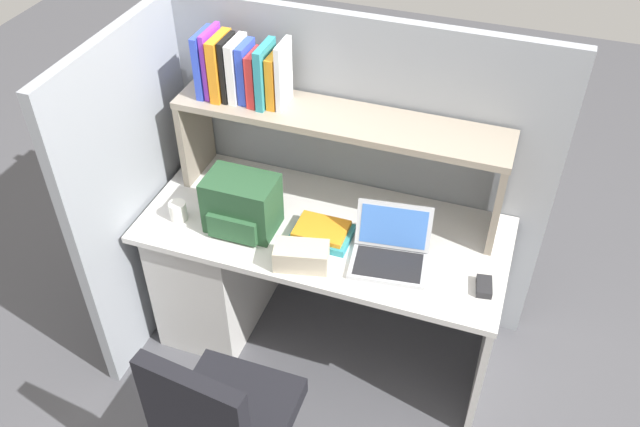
# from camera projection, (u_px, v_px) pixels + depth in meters

# --- Properties ---
(ground_plane) EXTENTS (8.00, 8.00, 0.00)m
(ground_plane) POSITION_uv_depth(u_px,v_px,m) (323.00, 335.00, 3.40)
(ground_plane) COLOR #4C4C51
(desk) EXTENTS (1.60, 0.70, 0.73)m
(desk) POSITION_uv_depth(u_px,v_px,m) (247.00, 260.00, 3.24)
(desk) COLOR silver
(desk) RESTS_ON ground_plane
(cubicle_partition_rear) EXTENTS (1.84, 0.05, 1.55)m
(cubicle_partition_rear) POSITION_uv_depth(u_px,v_px,m) (350.00, 170.00, 3.18)
(cubicle_partition_rear) COLOR gray
(cubicle_partition_rear) RESTS_ON ground_plane
(cubicle_partition_left) EXTENTS (0.05, 1.06, 1.55)m
(cubicle_partition_left) POSITION_uv_depth(u_px,v_px,m) (145.00, 186.00, 3.08)
(cubicle_partition_left) COLOR gray
(cubicle_partition_left) RESTS_ON ground_plane
(overhead_hutch) EXTENTS (1.44, 0.28, 0.45)m
(overhead_hutch) POSITION_uv_depth(u_px,v_px,m) (339.00, 136.00, 2.85)
(overhead_hutch) COLOR gray
(overhead_hutch) RESTS_ON desk
(reference_books_on_shelf) EXTENTS (0.38, 0.18, 0.29)m
(reference_books_on_shelf) POSITION_uv_depth(u_px,v_px,m) (241.00, 70.00, 2.81)
(reference_books_on_shelf) COLOR blue
(reference_books_on_shelf) RESTS_ON overhead_hutch
(laptop) EXTENTS (0.34, 0.30, 0.22)m
(laptop) POSITION_uv_depth(u_px,v_px,m) (390.00, 250.00, 2.75)
(laptop) COLOR #B7BABF
(laptop) RESTS_ON desk
(backpack) EXTENTS (0.30, 0.22, 0.25)m
(backpack) POSITION_uv_depth(u_px,v_px,m) (241.00, 205.00, 2.86)
(backpack) COLOR #264C2D
(backpack) RESTS_ON desk
(computer_mouse) EXTENTS (0.08, 0.11, 0.03)m
(computer_mouse) POSITION_uv_depth(u_px,v_px,m) (484.00, 287.00, 2.64)
(computer_mouse) COLOR #262628
(computer_mouse) RESTS_ON desk
(paper_cup) EXTENTS (0.08, 0.08, 0.09)m
(paper_cup) POSITION_uv_depth(u_px,v_px,m) (178.00, 211.00, 2.95)
(paper_cup) COLOR white
(paper_cup) RESTS_ON desk
(tissue_box) EXTENTS (0.24, 0.17, 0.10)m
(tissue_box) POSITION_uv_depth(u_px,v_px,m) (301.00, 256.00, 2.72)
(tissue_box) COLOR #BFB299
(tissue_box) RESTS_ON desk
(desk_book_stack) EXTENTS (0.25, 0.18, 0.06)m
(desk_book_stack) POSITION_uv_depth(u_px,v_px,m) (322.00, 233.00, 2.87)
(desk_book_stack) COLOR teal
(desk_book_stack) RESTS_ON desk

